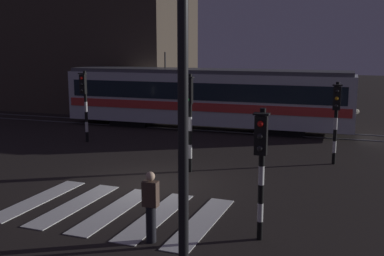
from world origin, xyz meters
name	(u,v)px	position (x,y,z in m)	size (l,w,h in m)	color
ground_plane	(152,184)	(0.00, 0.00, 0.00)	(120.00, 120.00, 0.00)	black
rail_near	(226,132)	(0.00, 9.85, 0.01)	(80.00, 0.12, 0.03)	#59595E
rail_far	(233,127)	(0.00, 11.29, 0.01)	(80.00, 0.12, 0.03)	#59595E
crosswalk_zebra	(115,210)	(0.00, -2.63, 0.01)	(6.00, 4.05, 0.02)	silver
traffic_light_corner_far_left	(84,96)	(-5.66, 5.25, 2.22)	(0.36, 0.42, 3.36)	black
traffic_light_corner_near_right	(261,155)	(4.22, -3.37, 2.09)	(0.36, 0.42, 3.17)	black
traffic_light_corner_far_right	(336,111)	(5.63, 4.62, 2.10)	(0.36, 0.42, 3.19)	black
traffic_light_median_centre	(189,108)	(0.71, 1.78, 2.35)	(0.36, 0.42, 3.56)	black
street_lamp_near_kerb	(178,42)	(3.45, -6.78, 4.64)	(0.44, 1.21, 7.34)	black
tram	(205,97)	(-1.38, 10.57, 1.75)	(15.77, 2.58, 4.15)	silver
pedestrian_waiting_at_kerb	(151,206)	(1.82, -4.24, 0.88)	(0.36, 0.24, 1.71)	black
building_backdrop	(66,26)	(-13.95, 16.60, 5.87)	(17.78, 8.00, 11.73)	#42382D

